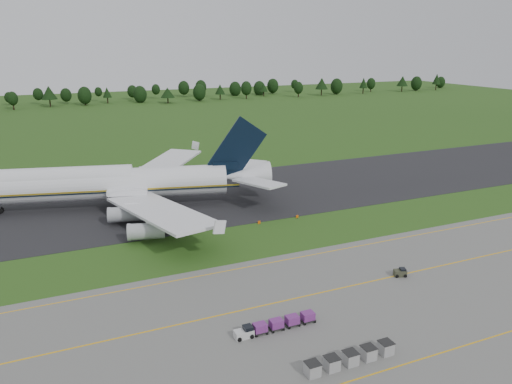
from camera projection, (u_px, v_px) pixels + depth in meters
name	position (u px, v px, depth m)	size (l,w,h in m)	color
ground	(244.00, 242.00, 89.21)	(600.00, 600.00, 0.00)	#274C16
apron	(353.00, 342.00, 59.39)	(300.00, 52.00, 0.06)	#63635F
taxiway	(198.00, 199.00, 113.75)	(300.00, 40.00, 0.08)	black
apron_markings	(322.00, 313.00, 65.53)	(300.00, 30.20, 0.01)	#EDA90D
tree_line	(126.00, 93.00, 286.01)	(528.18, 21.51, 11.97)	black
aircraft	(108.00, 183.00, 106.08)	(68.30, 64.46, 19.11)	white
baggage_train	(274.00, 325.00, 61.58)	(10.84, 1.39, 1.33)	silver
utility_cart	(400.00, 273.00, 75.86)	(2.09, 1.65, 1.01)	#353726
uld_row	(350.00, 358.00, 55.02)	(11.13, 1.53, 1.51)	#949494
edge_markers	(239.00, 226.00, 96.33)	(25.87, 0.30, 0.60)	#EE5B07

